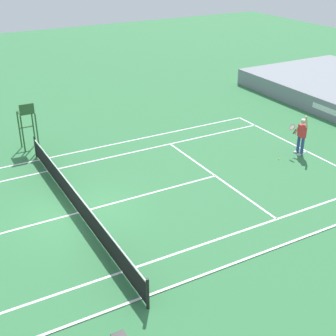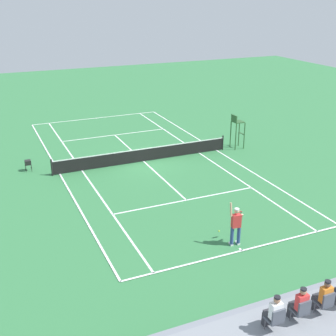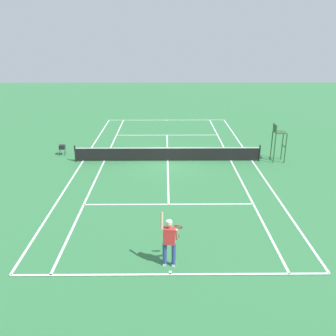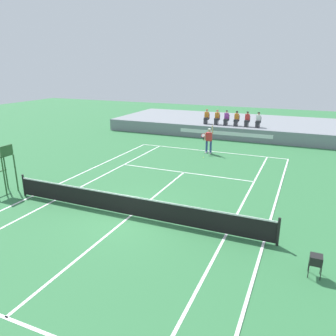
# 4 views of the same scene
# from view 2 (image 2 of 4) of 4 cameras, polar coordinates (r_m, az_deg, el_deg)

# --- Properties ---
(ground_plane) EXTENTS (80.00, 80.00, 0.00)m
(ground_plane) POSITION_cam_2_polar(r_m,az_deg,el_deg) (29.46, -3.09, 0.79)
(ground_plane) COLOR #337542
(court) EXTENTS (11.08, 23.88, 0.03)m
(court) POSITION_cam_2_polar(r_m,az_deg,el_deg) (29.46, -3.09, 0.81)
(court) COLOR #337542
(court) RESTS_ON ground
(net) EXTENTS (11.98, 0.10, 1.07)m
(net) POSITION_cam_2_polar(r_m,az_deg,el_deg) (29.28, -3.11, 1.74)
(net) COLOR black
(net) RESTS_ON ground
(barrier_wall) EXTENTS (22.81, 0.25, 1.08)m
(barrier_wall) POSITION_cam_2_polar(r_m,az_deg,el_deg) (16.78, 17.81, -15.73)
(barrier_wall) COLOR gray
(barrier_wall) RESTS_ON ground
(spectator_seated_3) EXTENTS (0.44, 0.60, 1.26)m
(spectator_seated_3) POSITION_cam_2_polar(r_m,az_deg,el_deg) (15.06, 19.18, -15.28)
(spectator_seated_3) COLOR #474C56
(spectator_seated_3) RESTS_ON bleacher_platform
(spectator_seated_4) EXTENTS (0.44, 0.60, 1.26)m
(spectator_seated_4) POSITION_cam_2_polar(r_m,az_deg,el_deg) (14.54, 16.40, -16.39)
(spectator_seated_4) COLOR #474C56
(spectator_seated_4) RESTS_ON bleacher_platform
(spectator_seated_5) EXTENTS (0.44, 0.60, 1.26)m
(spectator_seated_5) POSITION_cam_2_polar(r_m,az_deg,el_deg) (14.05, 13.31, -17.57)
(spectator_seated_5) COLOR #474C56
(spectator_seated_5) RESTS_ON bleacher_platform
(tennis_player) EXTENTS (0.80, 0.62, 2.08)m
(tennis_player) POSITION_cam_2_polar(r_m,az_deg,el_deg) (19.76, 8.65, -7.21)
(tennis_player) COLOR navy
(tennis_player) RESTS_ON ground
(tennis_ball) EXTENTS (0.07, 0.07, 0.07)m
(tennis_ball) POSITION_cam_2_polar(r_m,az_deg,el_deg) (21.18, 6.51, -7.98)
(tennis_ball) COLOR #D1E533
(tennis_ball) RESTS_ON ground
(umpire_chair) EXTENTS (0.77, 0.77, 2.44)m
(umpire_chair) POSITION_cam_2_polar(r_m,az_deg,el_deg) (31.99, 8.79, 5.19)
(umpire_chair) COLOR #2D562D
(umpire_chair) RESTS_ON ground
(ball_hopper) EXTENTS (0.36, 0.36, 0.70)m
(ball_hopper) POSITION_cam_2_polar(r_m,az_deg,el_deg) (29.06, -17.42, 0.70)
(ball_hopper) COLOR black
(ball_hopper) RESTS_ON ground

